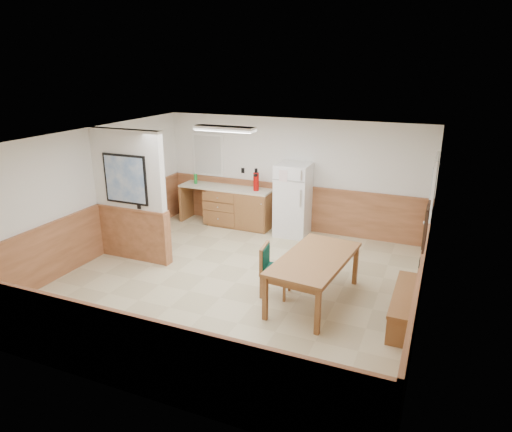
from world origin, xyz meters
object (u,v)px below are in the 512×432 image
at_px(dining_table, 315,262).
at_px(soap_bottle, 196,179).
at_px(refrigerator, 293,200).
at_px(fire_extinguisher, 256,181).
at_px(dining_bench, 405,300).
at_px(dining_chair, 270,266).

height_order(dining_table, soap_bottle, soap_bottle).
bearing_deg(refrigerator, fire_extinguisher, 176.57).
bearing_deg(dining_bench, fire_extinguisher, 141.72).
relative_size(dining_bench, soap_bottle, 6.53).
distance_m(refrigerator, dining_chair, 2.84).
bearing_deg(refrigerator, dining_bench, -47.72).
bearing_deg(dining_table, fire_extinguisher, 133.84).
height_order(dining_chair, fire_extinguisher, fire_extinguisher).
bearing_deg(soap_bottle, refrigerator, -1.24).
height_order(dining_bench, fire_extinguisher, fire_extinguisher).
bearing_deg(fire_extinguisher, dining_bench, -28.89).
bearing_deg(fire_extinguisher, refrigerator, 7.53).
distance_m(refrigerator, soap_bottle, 2.45).
xyz_separation_m(refrigerator, dining_table, (1.26, -2.71, -0.13)).
height_order(dining_table, fire_extinguisher, fire_extinguisher).
bearing_deg(dining_bench, refrigerator, 133.86).
bearing_deg(refrigerator, soap_bottle, 177.43).
bearing_deg(dining_chair, dining_bench, -6.60).
bearing_deg(dining_chair, dining_table, -1.33).
bearing_deg(dining_table, dining_chair, -169.20).
xyz_separation_m(dining_bench, fire_extinguisher, (-3.53, 2.81, 0.78)).
relative_size(refrigerator, dining_chair, 1.87).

